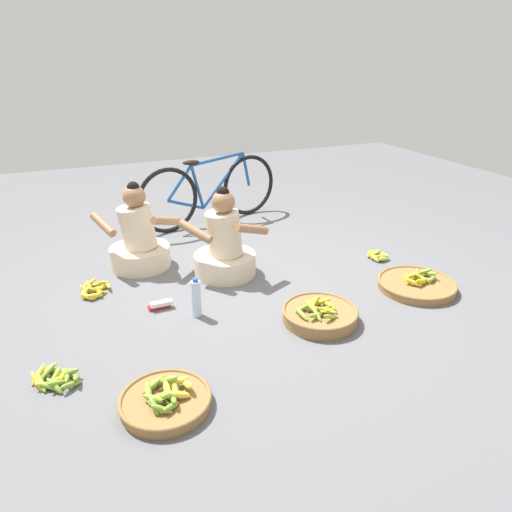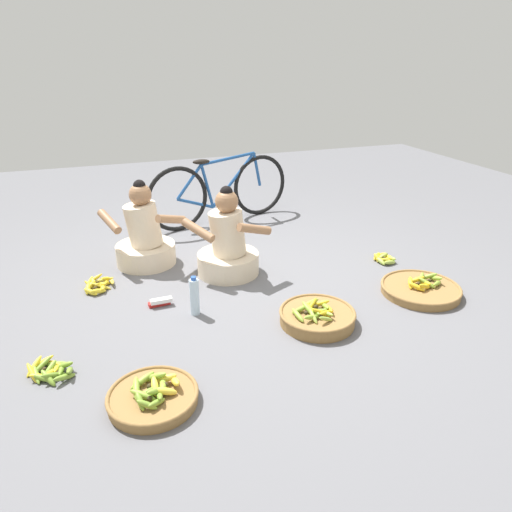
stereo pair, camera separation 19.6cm
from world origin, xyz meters
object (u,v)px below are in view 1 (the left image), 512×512
loose_bananas_back_left (56,378)px  vendor_woman_behind (139,241)px  banana_basket_near_bicycle (417,284)px  banana_basket_front_left (320,314)px  water_bottle (196,298)px  banana_basket_front_right (166,400)px  bicycle_leaning (210,191)px  loose_bananas_back_center (377,256)px  loose_bananas_mid_left (94,290)px  vendor_woman_front (225,248)px  packet_carton_stack (160,305)px

loose_bananas_back_left → vendor_woman_behind: bearing=62.4°
banana_basket_near_bicycle → banana_basket_front_left: banana_basket_front_left is taller
water_bottle → banana_basket_front_right: bearing=-116.4°
loose_bananas_back_left → banana_basket_front_right: bearing=-39.8°
loose_bananas_back_left → bicycle_leaning: bearing=53.7°
bicycle_leaning → loose_bananas_back_left: size_ratio=5.64×
banana_basket_near_bicycle → banana_basket_front_left: 0.97m
vendor_woman_behind → loose_bananas_back_left: size_ratio=2.58×
bicycle_leaning → banana_basket_front_right: (-1.15, -2.73, -0.31)m
bicycle_leaning → banana_basket_front_left: (0.05, -2.29, -0.30)m
bicycle_leaning → loose_bananas_back_center: bicycle_leaning is taller
loose_bananas_back_left → water_bottle: size_ratio=1.00×
bicycle_leaning → loose_bananas_mid_left: bearing=-138.1°
banana_basket_front_left → vendor_woman_behind: bearing=124.5°
vendor_woman_front → loose_bananas_back_center: size_ratio=3.37×
loose_bananas_back_left → loose_bananas_back_center: (2.77, 0.75, -0.00)m
vendor_woman_front → loose_bananas_mid_left: 1.09m
vendor_woman_behind → loose_bananas_back_center: 2.14m
vendor_woman_behind → banana_basket_near_bicycle: vendor_woman_behind is taller
bicycle_leaning → loose_bananas_back_left: (-1.68, -2.29, -0.33)m
banana_basket_near_bicycle → water_bottle: 1.76m
banana_basket_front_left → banana_basket_front_right: bearing=-159.7°
vendor_woman_behind → loose_bananas_back_center: bearing=-18.5°
vendor_woman_front → water_bottle: vendor_woman_front is taller
banana_basket_front_right → banana_basket_front_left: 1.28m
vendor_woman_behind → banana_basket_front_right: vendor_woman_behind is taller
loose_bananas_mid_left → water_bottle: 0.92m
banana_basket_front_right → loose_bananas_back_center: size_ratio=2.19×
packet_carton_stack → vendor_woman_front: bearing=30.4°
vendor_woman_behind → loose_bananas_mid_left: size_ratio=2.37×
bicycle_leaning → water_bottle: 2.02m
bicycle_leaning → packet_carton_stack: size_ratio=9.41×
banana_basket_front_right → loose_bananas_back_left: bearing=140.2°
loose_bananas_back_left → banana_basket_near_bicycle: bearing=2.8°
water_bottle → banana_basket_near_bicycle: bearing=-9.2°
loose_bananas_back_center → loose_bananas_mid_left: same height
banana_basket_front_right → bicycle_leaning: bearing=67.2°
loose_bananas_back_center → vendor_woman_front: bearing=170.4°
bicycle_leaning → vendor_woman_behind: bearing=-137.3°
vendor_woman_front → banana_basket_near_bicycle: size_ratio=1.25×
bicycle_leaning → loose_bananas_back_center: 1.91m
banana_basket_near_bicycle → banana_basket_front_right: (-2.16, -0.57, 0.00)m
vendor_woman_front → loose_bananas_mid_left: size_ratio=2.37×
packet_carton_stack → banana_basket_front_left: bearing=-31.9°
banana_basket_front_right → loose_bananas_mid_left: bearing=98.4°
banana_basket_front_right → loose_bananas_mid_left: 1.52m
banana_basket_near_bicycle → vendor_woman_front: bearing=146.9°
loose_bananas_back_center → loose_bananas_mid_left: bearing=172.9°
water_bottle → packet_carton_stack: size_ratio=1.67×
banana_basket_front_left → packet_carton_stack: (-0.99, 0.62, -0.03)m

